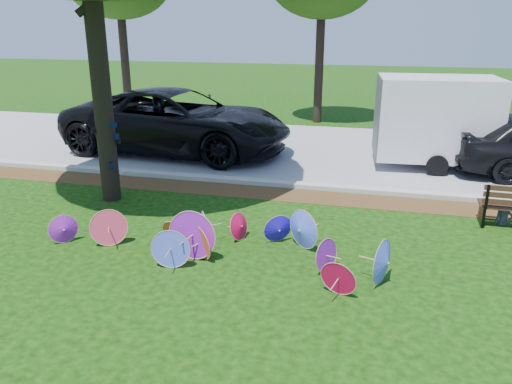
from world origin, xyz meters
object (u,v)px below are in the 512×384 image
black_van (178,121)px  cargo_trailer (436,118)px  person_left (507,201)px  parasol_pile (226,239)px

black_van → cargo_trailer: size_ratio=2.23×
black_van → cargo_trailer: bearing=-83.5°
cargo_trailer → black_van: bearing=177.8°
person_left → cargo_trailer: bearing=96.1°
cargo_trailer → person_left: size_ratio=3.18×
black_van → person_left: (9.17, -4.21, -0.51)m
parasol_pile → black_van: 8.14m
cargo_trailer → person_left: (1.15, -4.47, -0.94)m
black_van → cargo_trailer: cargo_trailer is taller
parasol_pile → cargo_trailer: cargo_trailer is taller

